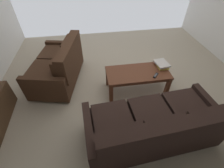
{
  "coord_description": "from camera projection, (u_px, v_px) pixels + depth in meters",
  "views": [
    {
      "loc": [
        0.64,
        2.39,
        2.3
      ],
      "look_at": [
        0.38,
        0.71,
        0.72
      ],
      "focal_mm": 24.95,
      "sensor_mm": 36.0,
      "label": 1
    }
  ],
  "objects": [
    {
      "name": "ground_plane",
      "position": [
        124.0,
        85.0,
        3.37
      ],
      "size": [
        5.47,
        5.29,
        0.01
      ],
      "primitive_type": "cube",
      "color": "#B7A88E"
    },
    {
      "name": "sofa_main",
      "position": [
        154.0,
        127.0,
        2.19
      ],
      "size": [
        1.95,
        0.97,
        0.85
      ],
      "color": "black",
      "rests_on": "ground"
    },
    {
      "name": "loveseat_near",
      "position": [
        59.0,
        66.0,
        3.23
      ],
      "size": [
        1.09,
        1.53,
        0.9
      ],
      "color": "black",
      "rests_on": "ground"
    },
    {
      "name": "coffee_table",
      "position": [
        138.0,
        75.0,
        3.01
      ],
      "size": [
        1.2,
        0.56,
        0.46
      ],
      "color": "brown",
      "rests_on": "ground"
    },
    {
      "name": "book_stack",
      "position": [
        162.0,
        64.0,
        3.07
      ],
      "size": [
        0.28,
        0.34,
        0.09
      ],
      "color": "#E0CC4C",
      "rests_on": "coffee_table"
    },
    {
      "name": "tv_remote",
      "position": [
        156.0,
        75.0,
        2.87
      ],
      "size": [
        0.14,
        0.15,
        0.02
      ],
      "color": "black",
      "rests_on": "coffee_table"
    }
  ]
}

